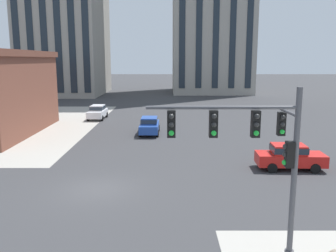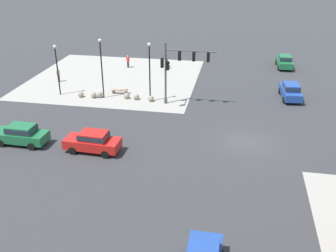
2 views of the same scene
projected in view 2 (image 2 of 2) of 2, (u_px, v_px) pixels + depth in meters
name	position (u px, v px, depth m)	size (l,w,h in m)	color
ground_plane	(247.00, 142.00, 32.69)	(320.00, 320.00, 0.00)	#38383A
sidewalk_corner_slab	(115.00, 78.00, 48.23)	(20.00, 19.00, 0.02)	#A8A399
traffic_signal_main	(176.00, 66.00, 38.60)	(5.21, 2.09, 6.30)	#4C4C51
bollard_sphere_curb_a	(151.00, 99.00, 41.03)	(0.63, 0.63, 0.63)	gray
bollard_sphere_curb_b	(136.00, 97.00, 41.49)	(0.63, 0.63, 0.63)	gray
bollard_sphere_curb_c	(127.00, 96.00, 41.75)	(0.63, 0.63, 0.63)	gray
bollard_sphere_curb_d	(100.00, 95.00, 42.09)	(0.63, 0.63, 0.63)	gray
bollard_sphere_curb_e	(94.00, 95.00, 41.97)	(0.63, 0.63, 0.63)	gray
bollard_sphere_curb_f	(81.00, 94.00, 42.17)	(0.63, 0.63, 0.63)	gray
bench_near_signal	(120.00, 91.00, 43.12)	(1.82, 0.55, 0.49)	tan
pedestrian_near_bench	(128.00, 61.00, 51.91)	(0.50, 0.33, 1.67)	#232847
pedestrian_at_curb	(58.00, 74.00, 46.62)	(0.30, 0.53, 1.64)	#333333
pedestrian_walking_east	(166.00, 62.00, 51.66)	(0.47, 0.36, 1.55)	black
street_lamp_corner_near	(150.00, 66.00, 39.64)	(0.36, 0.36, 6.17)	black
street_lamp_mid_sidewalk	(101.00, 62.00, 40.49)	(0.36, 0.36, 6.35)	black
street_lamp_corner_far	(57.00, 64.00, 41.57)	(0.36, 0.36, 5.48)	black
car_main_northbound_near	(93.00, 141.00, 30.91)	(4.47, 2.04, 1.68)	red
car_main_southbound_near	(291.00, 90.00, 41.51)	(2.16, 4.53, 1.68)	#23479E
car_cross_westbound	(21.00, 134.00, 32.07)	(4.44, 1.97, 1.68)	#1E6B3D
car_parked_curb	(285.00, 61.00, 51.91)	(2.04, 4.47, 1.68)	#1E6B3D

